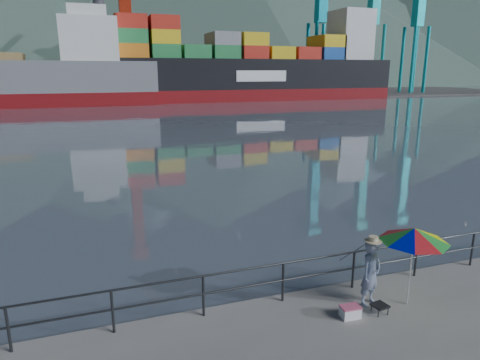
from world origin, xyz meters
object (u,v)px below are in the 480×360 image
at_px(fisherman, 371,273).
at_px(container_ship, 260,69).
at_px(cooler_bag, 350,312).
at_px(beach_umbrella, 414,235).

distance_m(fisherman, container_ship, 78.37).
bearing_deg(fisherman, cooler_bag, -171.50).
height_order(fisherman, cooler_bag, fisherman).
height_order(cooler_bag, container_ship, container_ship).
bearing_deg(fisherman, beach_umbrella, -38.63).
height_order(fisherman, beach_umbrella, beach_umbrella).
bearing_deg(fisherman, container_ship, 52.53).
xyz_separation_m(fisherman, beach_umbrella, (0.87, -0.33, 0.99)).
bearing_deg(beach_umbrella, cooler_bag, -178.67).
bearing_deg(beach_umbrella, fisherman, 158.92).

